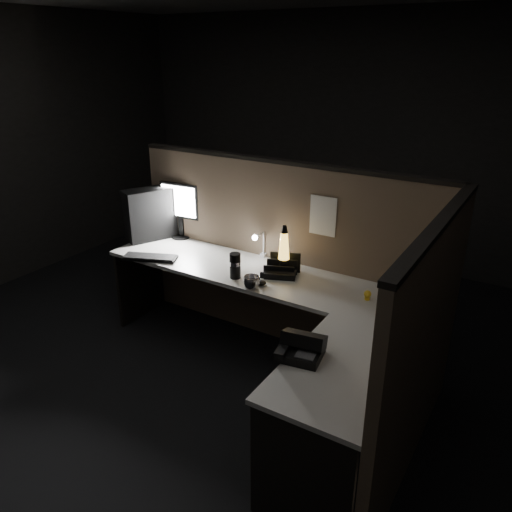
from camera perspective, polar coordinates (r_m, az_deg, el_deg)
The scene contains 17 objects.
floor at distance 3.73m, azimuth -4.47°, elevation -15.52°, with size 6.00×6.00×0.00m, color black.
room_shell at distance 3.01m, azimuth -5.40°, elevation 9.48°, with size 6.00×6.00×6.00m.
partition_back at distance 4.03m, azimuth 2.97°, elevation -0.02°, with size 2.66×0.06×1.50m, color brown.
partition_right at distance 2.93m, azimuth 18.33°, elevation -10.69°, with size 0.06×1.66×1.50m, color brown.
desk at distance 3.50m, azimuth 0.09°, elevation -6.83°, with size 2.60×1.60×0.73m.
pc_tower at distance 4.49m, azimuth -12.05°, elevation 4.71°, with size 0.19×0.43×0.45m, color black.
monitor at distance 4.45m, azimuth -8.69°, elevation 5.78°, with size 0.39×0.16×0.49m.
keyboard at distance 4.11m, azimuth -12.02°, elevation -0.18°, with size 0.43×0.14×0.02m, color black.
mouse at distance 3.58m, azimuth 0.48°, elevation -3.05°, with size 0.09×0.07×0.04m, color black.
clip_lamp at distance 3.96m, azimuth 0.38°, elevation 1.40°, with size 0.05×0.18×0.23m.
organizer at distance 3.74m, azimuth 2.92°, elevation -1.56°, with size 0.29×0.27×0.17m.
lava_lamp at distance 3.71m, azimuth 3.20°, elevation 0.24°, with size 0.10×0.10×0.38m.
travel_mug at distance 3.66m, azimuth -2.40°, elevation -1.13°, with size 0.09×0.09×0.19m, color black.
steel_mug at distance 3.52m, azimuth -0.51°, elevation -3.03°, with size 0.12×0.12×0.09m, color #B2B1B8.
figurine at distance 3.45m, azimuth 12.63°, elevation -4.25°, with size 0.05×0.05×0.05m, color yellow.
pinned_paper at distance 3.71m, azimuth 7.65°, elevation 4.56°, with size 0.21×0.00×0.30m, color white.
desk_phone at distance 2.80m, azimuth 5.12°, elevation -10.31°, with size 0.27×0.27×0.14m.
Camera 1 is at (1.77, -2.34, 2.30)m, focal length 35.00 mm.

